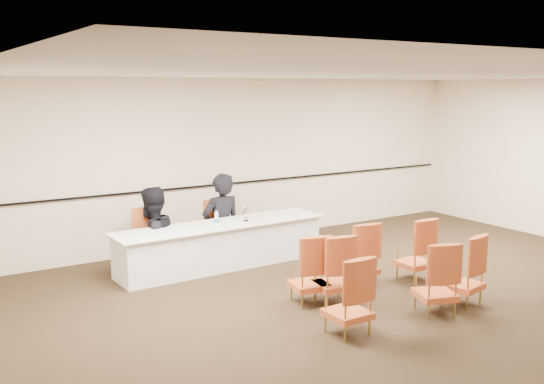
% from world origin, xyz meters
% --- Properties ---
extents(floor, '(10.00, 10.00, 0.00)m').
position_xyz_m(floor, '(0.00, 0.00, 0.00)').
color(floor, black).
rests_on(floor, ground).
extents(ceiling, '(10.00, 10.00, 0.00)m').
position_xyz_m(ceiling, '(0.00, 0.00, 3.00)').
color(ceiling, silver).
rests_on(ceiling, ground).
extents(wall_back, '(10.00, 0.04, 3.00)m').
position_xyz_m(wall_back, '(0.00, 4.00, 1.50)').
color(wall_back, '#F8E8C3').
rests_on(wall_back, ground).
extents(wall_rail, '(9.80, 0.04, 0.03)m').
position_xyz_m(wall_rail, '(0.00, 3.96, 1.10)').
color(wall_rail, black).
rests_on(wall_rail, wall_back).
extents(panel_table, '(3.53, 0.91, 0.70)m').
position_xyz_m(panel_table, '(-1.17, 2.65, 0.35)').
color(panel_table, silver).
rests_on(panel_table, ground).
extents(panelist_main, '(0.72, 0.48, 1.95)m').
position_xyz_m(panelist_main, '(-0.89, 3.19, 0.45)').
color(panelist_main, black).
rests_on(panelist_main, ground).
extents(panelist_main_chair, '(0.51, 0.51, 0.95)m').
position_xyz_m(panelist_main_chair, '(-0.89, 3.19, 0.47)').
color(panelist_main_chair, '#B24020').
rests_on(panelist_main_chair, ground).
extents(panelist_second, '(1.11, 0.99, 1.87)m').
position_xyz_m(panelist_second, '(-2.14, 3.16, 0.37)').
color(panelist_second, black).
rests_on(panelist_second, ground).
extents(panelist_second_chair, '(0.51, 0.51, 0.95)m').
position_xyz_m(panelist_second_chair, '(-2.14, 3.16, 0.47)').
color(panelist_second_chair, '#B24020').
rests_on(panelist_second_chair, ground).
extents(papers, '(0.35, 0.30, 0.00)m').
position_xyz_m(papers, '(-0.82, 2.59, 0.70)').
color(papers, white).
rests_on(papers, panel_table).
extents(microphone, '(0.12, 0.20, 0.26)m').
position_xyz_m(microphone, '(-0.75, 2.59, 0.83)').
color(microphone, black).
rests_on(microphone, panel_table).
extents(water_bottle, '(0.09, 0.09, 0.22)m').
position_xyz_m(water_bottle, '(-1.25, 2.65, 0.81)').
color(water_bottle, '#18857B').
rests_on(water_bottle, panel_table).
extents(drinking_glass, '(0.07, 0.07, 0.10)m').
position_xyz_m(drinking_glass, '(-1.06, 2.57, 0.75)').
color(drinking_glass, white).
rests_on(drinking_glass, panel_table).
extents(coffee_cup, '(0.09, 0.09, 0.12)m').
position_xyz_m(coffee_cup, '(-0.38, 2.56, 0.76)').
color(coffee_cup, white).
rests_on(coffee_cup, panel_table).
extents(aud_chair_front_left, '(0.59, 0.59, 0.95)m').
position_xyz_m(aud_chair_front_left, '(-0.97, 0.55, 0.47)').
color(aud_chair_front_left, '#B24020').
rests_on(aud_chair_front_left, ground).
extents(aud_chair_front_mid, '(0.56, 0.56, 0.95)m').
position_xyz_m(aud_chair_front_mid, '(0.05, 0.74, 0.47)').
color(aud_chair_front_mid, '#B24020').
rests_on(aud_chair_front_mid, ground).
extents(aud_chair_front_right, '(0.51, 0.51, 0.95)m').
position_xyz_m(aud_chair_front_right, '(0.94, 0.51, 0.47)').
color(aud_chair_front_right, '#B24020').
rests_on(aud_chair_front_right, ground).
extents(aud_chair_back_left, '(0.50, 0.50, 0.95)m').
position_xyz_m(aud_chair_back_left, '(-1.20, -0.53, 0.47)').
color(aud_chair_back_left, '#B24020').
rests_on(aud_chair_back_left, ground).
extents(aud_chair_back_mid, '(0.64, 0.64, 0.95)m').
position_xyz_m(aud_chair_back_mid, '(0.16, -0.61, 0.47)').
color(aud_chair_back_mid, '#B24020').
rests_on(aud_chair_back_mid, ground).
extents(aud_chair_back_right, '(0.59, 0.59, 0.95)m').
position_xyz_m(aud_chair_back_right, '(0.73, -0.55, 0.47)').
color(aud_chair_back_right, '#B24020').
rests_on(aud_chair_back_right, ground).
extents(aud_chair_extra, '(0.58, 0.58, 0.95)m').
position_xyz_m(aud_chair_extra, '(-0.70, 0.38, 0.47)').
color(aud_chair_extra, '#B24020').
rests_on(aud_chair_extra, ground).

